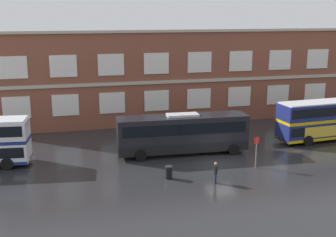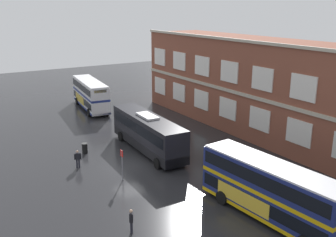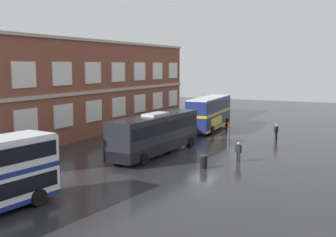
% 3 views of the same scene
% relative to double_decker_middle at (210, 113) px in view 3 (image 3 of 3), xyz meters
% --- Properties ---
extents(ground_plane, '(120.00, 120.00, 0.00)m').
position_rel_double_decker_middle_xyz_m(ground_plane, '(-13.30, -2.29, -2.15)').
color(ground_plane, '#232326').
extents(brick_terminal_building, '(45.65, 8.19, 10.91)m').
position_rel_double_decker_middle_xyz_m(brick_terminal_building, '(-10.84, 13.69, 3.16)').
color(brick_terminal_building, brown).
rests_on(brick_terminal_building, ground).
extents(double_decker_middle, '(11.16, 3.48, 4.07)m').
position_rel_double_decker_middle_xyz_m(double_decker_middle, '(0.00, 0.00, 0.00)').
color(double_decker_middle, navy).
rests_on(double_decker_middle, ground).
extents(touring_coach, '(12.10, 3.30, 3.80)m').
position_rel_double_decker_middle_xyz_m(touring_coach, '(-15.84, -0.86, -0.24)').
color(touring_coach, black).
rests_on(touring_coach, ground).
extents(waiting_passenger, '(0.32, 0.64, 1.70)m').
position_rel_double_decker_middle_xyz_m(waiting_passenger, '(-15.37, -8.43, -1.22)').
color(waiting_passenger, black).
rests_on(waiting_passenger, ground).
extents(second_passenger, '(0.60, 0.40, 1.70)m').
position_rel_double_decker_middle_xyz_m(second_passenger, '(-3.35, -8.99, -1.22)').
color(second_passenger, black).
rests_on(second_passenger, ground).
extents(bus_stand_flag, '(0.44, 0.10, 2.70)m').
position_rel_double_decker_middle_xyz_m(bus_stand_flag, '(-10.89, -6.06, -0.51)').
color(bus_stand_flag, slate).
rests_on(bus_stand_flag, ground).
extents(station_litter_bin, '(0.60, 0.60, 1.03)m').
position_rel_double_decker_middle_xyz_m(station_litter_bin, '(-18.59, -6.60, -1.63)').
color(station_litter_bin, black).
rests_on(station_litter_bin, ground).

